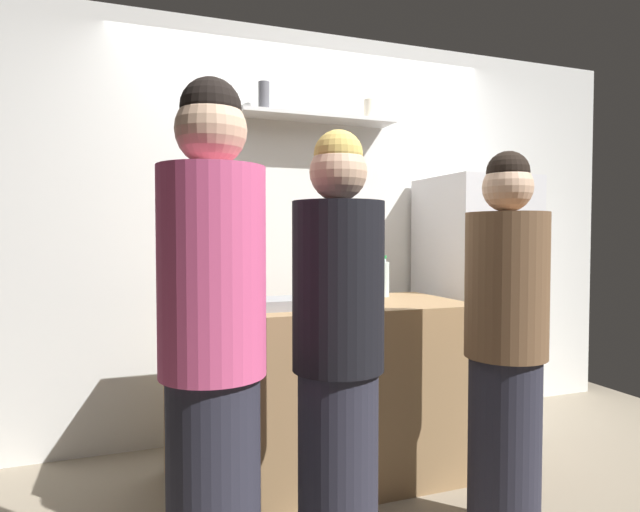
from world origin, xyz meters
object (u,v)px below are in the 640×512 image
at_px(person_blonde, 338,359).
at_px(water_bottle_plastic, 382,278).
at_px(refrigerator, 474,304).
at_px(person_pink_top, 213,359).
at_px(wine_bottle_amber_glass, 346,283).
at_px(baking_pan, 272,304).
at_px(utensil_holder, 357,289).
at_px(person_brown_jacket, 505,348).
at_px(wine_bottle_pale_glass, 320,278).

bearing_deg(person_blonde, water_bottle_plastic, -18.49).
distance_m(refrigerator, person_pink_top, 2.28).
distance_m(wine_bottle_amber_glass, person_pink_top, 1.06).
distance_m(baking_pan, utensil_holder, 0.60).
distance_m(water_bottle_plastic, person_blonde, 1.19).
relative_size(refrigerator, wine_bottle_amber_glass, 5.36).
relative_size(wine_bottle_amber_glass, water_bottle_plastic, 1.29).
xyz_separation_m(refrigerator, person_brown_jacket, (-0.67, -1.12, -0.02)).
relative_size(baking_pan, water_bottle_plastic, 1.42).
xyz_separation_m(wine_bottle_pale_glass, person_blonde, (-0.29, -0.97, -0.22)).
distance_m(utensil_holder, wine_bottle_pale_glass, 0.22).
xyz_separation_m(refrigerator, wine_bottle_pale_glass, (-1.15, -0.17, 0.21)).
height_order(utensil_holder, wine_bottle_amber_glass, wine_bottle_amber_glass).
bearing_deg(person_blonde, baking_pan, 22.19).
distance_m(refrigerator, person_brown_jacket, 1.31).
bearing_deg(wine_bottle_amber_glass, baking_pan, 169.34).
relative_size(refrigerator, utensil_holder, 7.65).
bearing_deg(baking_pan, person_blonde, -83.97).
distance_m(refrigerator, person_blonde, 1.83).
bearing_deg(person_brown_jacket, utensil_holder, 157.62).
height_order(wine_bottle_amber_glass, water_bottle_plastic, wine_bottle_amber_glass).
bearing_deg(person_pink_top, person_blonde, 23.31).
bearing_deg(wine_bottle_pale_glass, person_pink_top, -125.11).
relative_size(water_bottle_plastic, person_brown_jacket, 0.15).
height_order(baking_pan, water_bottle_plastic, water_bottle_plastic).
bearing_deg(baking_pan, person_pink_top, -117.12).
distance_m(wine_bottle_pale_glass, water_bottle_plastic, 0.38).
bearing_deg(utensil_holder, water_bottle_plastic, 19.05).
xyz_separation_m(refrigerator, water_bottle_plastic, (-0.76, -0.17, 0.20)).
distance_m(utensil_holder, water_bottle_plastic, 0.20).
bearing_deg(person_brown_jacket, wine_bottle_pale_glass, 166.56).
relative_size(person_blonde, person_brown_jacket, 1.02).
height_order(baking_pan, person_pink_top, person_pink_top).
bearing_deg(baking_pan, refrigerator, 16.98).
bearing_deg(utensil_holder, refrigerator, 13.78).
xyz_separation_m(utensil_holder, wine_bottle_pale_glass, (-0.20, 0.07, 0.06)).
bearing_deg(baking_pan, wine_bottle_amber_glass, -10.66).
xyz_separation_m(person_brown_jacket, person_pink_top, (-1.24, -0.13, 0.08)).
bearing_deg(wine_bottle_amber_glass, utensil_holder, 56.40).
xyz_separation_m(person_blonde, person_brown_jacket, (0.77, 0.01, -0.02)).
bearing_deg(wine_bottle_pale_glass, utensil_holder, -18.94).
relative_size(refrigerator, water_bottle_plastic, 6.90).
bearing_deg(wine_bottle_pale_glass, water_bottle_plastic, -0.48).
bearing_deg(refrigerator, utensil_holder, -166.22).
bearing_deg(water_bottle_plastic, wine_bottle_pale_glass, 179.52).
xyz_separation_m(refrigerator, baking_pan, (-1.50, -0.46, 0.12)).
height_order(refrigerator, person_brown_jacket, refrigerator).
bearing_deg(water_bottle_plastic, refrigerator, 12.46).
relative_size(refrigerator, person_blonde, 1.00).
relative_size(refrigerator, baking_pan, 4.87).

